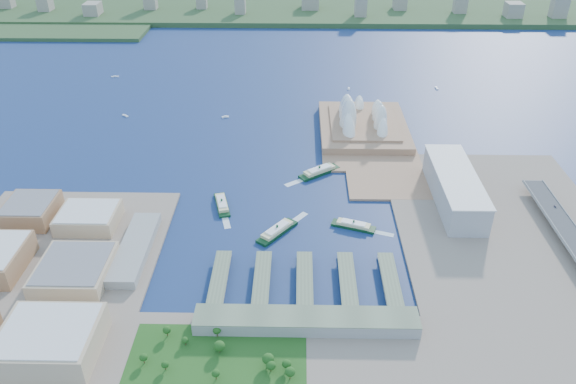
{
  "coord_description": "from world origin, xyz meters",
  "views": [
    {
      "loc": [
        5.97,
        -500.48,
        368.54
      ],
      "look_at": [
        -5.29,
        70.5,
        18.0
      ],
      "focal_mm": 35.0,
      "sensor_mm": 36.0,
      "label": 1
    }
  ],
  "objects_px": {
    "ferry_c": "(277,229)",
    "car_c": "(555,207)",
    "ferry_a": "(222,203)",
    "ferry_d": "(354,224)",
    "opera_house": "(364,112)",
    "toaster_building": "(455,188)",
    "ferry_b": "(319,170)"
  },
  "relations": [
    {
      "from": "ferry_a",
      "to": "ferry_d",
      "type": "distance_m",
      "value": 160.6
    },
    {
      "from": "ferry_c",
      "to": "car_c",
      "type": "relative_size",
      "value": 12.45
    },
    {
      "from": "opera_house",
      "to": "car_c",
      "type": "bearing_deg",
      "value": -49.36
    },
    {
      "from": "ferry_c",
      "to": "car_c",
      "type": "distance_m",
      "value": 322.56
    },
    {
      "from": "toaster_building",
      "to": "ferry_a",
      "type": "distance_m",
      "value": 280.74
    },
    {
      "from": "opera_house",
      "to": "car_c",
      "type": "xyz_separation_m",
      "value": [
        199.0,
        -231.83,
        -16.48
      ]
    },
    {
      "from": "opera_house",
      "to": "ferry_d",
      "type": "bearing_deg",
      "value": -97.75
    },
    {
      "from": "ferry_a",
      "to": "ferry_b",
      "type": "distance_m",
      "value": 144.99
    },
    {
      "from": "toaster_building",
      "to": "ferry_b",
      "type": "bearing_deg",
      "value": 157.13
    },
    {
      "from": "opera_house",
      "to": "toaster_building",
      "type": "distance_m",
      "value": 219.62
    },
    {
      "from": "opera_house",
      "to": "ferry_c",
      "type": "height_order",
      "value": "opera_house"
    },
    {
      "from": "ferry_a",
      "to": "car_c",
      "type": "xyz_separation_m",
      "value": [
        388.95,
        -17.66,
        10.56
      ]
    },
    {
      "from": "toaster_building",
      "to": "ferry_b",
      "type": "relative_size",
      "value": 2.62
    },
    {
      "from": "car_c",
      "to": "ferry_b",
      "type": "bearing_deg",
      "value": 159.74
    },
    {
      "from": "ferry_a",
      "to": "ferry_c",
      "type": "height_order",
      "value": "ferry_c"
    },
    {
      "from": "ferry_a",
      "to": "car_c",
      "type": "distance_m",
      "value": 389.49
    },
    {
      "from": "ferry_a",
      "to": "car_c",
      "type": "height_order",
      "value": "car_c"
    },
    {
      "from": "ferry_a",
      "to": "ferry_b",
      "type": "bearing_deg",
      "value": 19.74
    },
    {
      "from": "opera_house",
      "to": "car_c",
      "type": "distance_m",
      "value": 305.97
    },
    {
      "from": "ferry_b",
      "to": "car_c",
      "type": "distance_m",
      "value": 287.11
    },
    {
      "from": "ferry_c",
      "to": "ferry_d",
      "type": "relative_size",
      "value": 1.14
    },
    {
      "from": "toaster_building",
      "to": "ferry_a",
      "type": "bearing_deg",
      "value": -177.1
    },
    {
      "from": "car_c",
      "to": "opera_house",
      "type": "bearing_deg",
      "value": 130.64
    },
    {
      "from": "ferry_a",
      "to": "toaster_building",
      "type": "bearing_deg",
      "value": -11.67
    },
    {
      "from": "opera_house",
      "to": "ferry_a",
      "type": "xyz_separation_m",
      "value": [
        -189.95,
        -214.17,
        -27.05
      ]
    },
    {
      "from": "ferry_d",
      "to": "car_c",
      "type": "height_order",
      "value": "car_c"
    },
    {
      "from": "opera_house",
      "to": "ferry_d",
      "type": "distance_m",
      "value": 259.58
    },
    {
      "from": "opera_house",
      "to": "ferry_b",
      "type": "height_order",
      "value": "opera_house"
    },
    {
      "from": "ferry_a",
      "to": "ferry_c",
      "type": "relative_size",
      "value": 0.92
    },
    {
      "from": "ferry_b",
      "to": "ferry_d",
      "type": "height_order",
      "value": "ferry_b"
    },
    {
      "from": "opera_house",
      "to": "ferry_c",
      "type": "bearing_deg",
      "value": -114.28
    },
    {
      "from": "car_c",
      "to": "toaster_building",
      "type": "bearing_deg",
      "value": 163.72
    }
  ]
}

